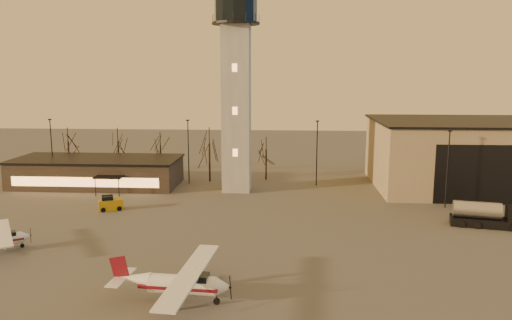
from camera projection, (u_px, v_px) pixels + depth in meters
The scene contains 10 objects.
ground at pixel (203, 267), 44.92m from camera, with size 220.00×220.00×0.00m, color #454340.
control_tower at pixel (236, 80), 71.61m from camera, with size 6.80×6.80×32.60m.
hangar at pixel (477, 154), 75.18m from camera, with size 30.60×20.60×10.30m.
terminal at pixel (97, 172), 77.37m from camera, with size 25.40×12.20×4.30m.
light_poles at pixel (241, 153), 74.44m from camera, with size 58.50×12.25×10.14m.
tree_row at pixel (161, 142), 83.26m from camera, with size 37.20×9.20×8.80m.
cessna_front at pixel (185, 288), 37.80m from camera, with size 9.99×12.61×3.47m.
cessna_rear at pixel (0, 242), 48.90m from camera, with size 7.84×8.88×2.68m.
fuel_truck at pixel (486, 217), 56.53m from camera, with size 8.02×3.89×2.86m.
service_cart at pixel (110, 204), 63.59m from camera, with size 3.33×2.73×1.87m.
Camera 1 is at (7.48, -42.21, 17.22)m, focal length 35.00 mm.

